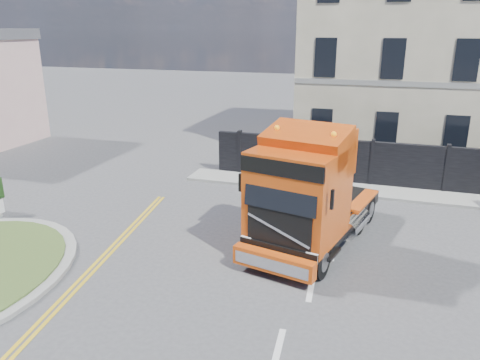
% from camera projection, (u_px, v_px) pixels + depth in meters
% --- Properties ---
extents(ground, '(120.00, 120.00, 0.00)m').
position_uv_depth(ground, '(212.00, 267.00, 13.58)').
color(ground, '#424244').
rests_on(ground, ground).
extents(hoarding_fence, '(18.80, 0.25, 2.00)m').
position_uv_depth(hoarding_fence, '(434.00, 169.00, 19.55)').
color(hoarding_fence, black).
rests_on(hoarding_fence, ground).
extents(georgian_building, '(12.30, 10.30, 12.80)m').
position_uv_depth(georgian_building, '(424.00, 45.00, 25.02)').
color(georgian_building, beige).
rests_on(georgian_building, ground).
extents(pavement_far, '(20.00, 1.60, 0.12)m').
position_uv_depth(pavement_far, '(419.00, 196.00, 19.18)').
color(pavement_far, gray).
rests_on(pavement_far, ground).
extents(truck, '(3.77, 6.79, 3.84)m').
position_uv_depth(truck, '(306.00, 198.00, 14.15)').
color(truck, black).
rests_on(truck, ground).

